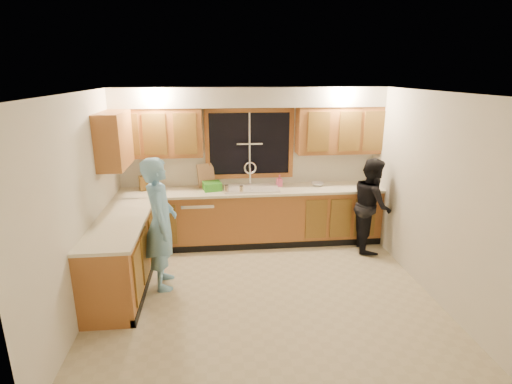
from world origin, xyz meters
TOP-DOWN VIEW (x-y plane):
  - floor at (0.00, 0.00)m, footprint 4.20×4.20m
  - ceiling at (0.00, 0.00)m, footprint 4.20×4.20m
  - wall_back at (0.00, 1.90)m, footprint 4.20×0.00m
  - wall_left at (-2.10, 0.00)m, footprint 0.00×3.80m
  - wall_right at (2.10, 0.00)m, footprint 0.00×3.80m
  - base_cabinets_back at (0.00, 1.60)m, footprint 4.20×0.60m
  - base_cabinets_left at (-1.80, 0.35)m, footprint 0.60×1.90m
  - countertop_back at (0.00, 1.58)m, footprint 4.20×0.63m
  - countertop_left at (-1.79, 0.35)m, footprint 0.63×1.90m
  - upper_cabinets_left at (-1.43, 1.73)m, footprint 1.35×0.33m
  - upper_cabinets_right at (1.43, 1.73)m, footprint 1.35×0.33m
  - upper_cabinets_return at (-1.94, 1.12)m, footprint 0.33×0.90m
  - soffit at (0.00, 1.72)m, footprint 4.20×0.35m
  - window_frame at (0.00, 1.89)m, footprint 1.44×0.03m
  - sink at (0.00, 1.60)m, footprint 0.86×0.52m
  - dishwasher at (-0.85, 1.59)m, footprint 0.60×0.56m
  - stove at (-1.80, -0.22)m, footprint 0.58×0.75m
  - man at (-1.28, 0.34)m, footprint 0.48×0.67m
  - woman at (1.84, 1.16)m, footprint 0.67×0.80m
  - knife_block at (-1.70, 1.71)m, footprint 0.16×0.15m
  - cutting_board at (-0.72, 1.82)m, footprint 0.30×0.21m
  - dish_crate at (-0.62, 1.61)m, footprint 0.32×0.30m
  - soap_bottle at (0.47, 1.72)m, footprint 0.10×0.10m
  - bowl at (1.10, 1.68)m, footprint 0.24×0.24m
  - can_left at (-0.41, 1.40)m, footprint 0.08×0.08m
  - can_right at (-0.17, 1.38)m, footprint 0.07×0.07m

SIDE VIEW (x-z plane):
  - floor at x=0.00m, z-range 0.00..0.00m
  - dishwasher at x=-0.85m, z-range 0.00..0.82m
  - base_cabinets_back at x=0.00m, z-range 0.00..0.88m
  - base_cabinets_left at x=-1.80m, z-range 0.00..0.88m
  - stove at x=-1.80m, z-range 0.00..0.90m
  - woman at x=1.84m, z-range 0.00..1.47m
  - man at x=-1.28m, z-range 0.00..1.73m
  - sink at x=0.00m, z-range 0.58..1.15m
  - countertop_back at x=0.00m, z-range 0.88..0.92m
  - countertop_left at x=-1.79m, z-range 0.88..0.92m
  - bowl at x=1.10m, z-range 0.92..0.97m
  - can_right at x=-0.17m, z-range 0.92..1.04m
  - dish_crate at x=-0.62m, z-range 0.92..1.05m
  - can_left at x=-0.41m, z-range 0.92..1.05m
  - soap_bottle at x=0.47m, z-range 0.92..1.11m
  - knife_block at x=-1.70m, z-range 0.92..1.15m
  - cutting_board at x=-0.72m, z-range 0.92..1.30m
  - wall_back at x=0.00m, z-range -0.85..3.35m
  - wall_left at x=-2.10m, z-range -0.65..3.15m
  - wall_right at x=2.10m, z-range -0.65..3.15m
  - window_frame at x=0.00m, z-range 1.03..2.17m
  - upper_cabinets_left at x=-1.43m, z-range 1.45..2.20m
  - upper_cabinets_right at x=1.43m, z-range 1.45..2.20m
  - upper_cabinets_return at x=-1.94m, z-range 1.45..2.20m
  - soffit at x=0.00m, z-range 2.20..2.50m
  - ceiling at x=0.00m, z-range 2.50..2.50m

